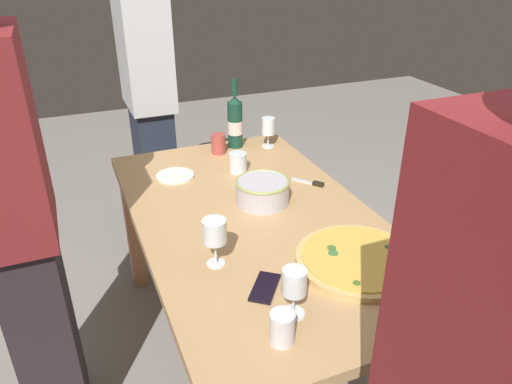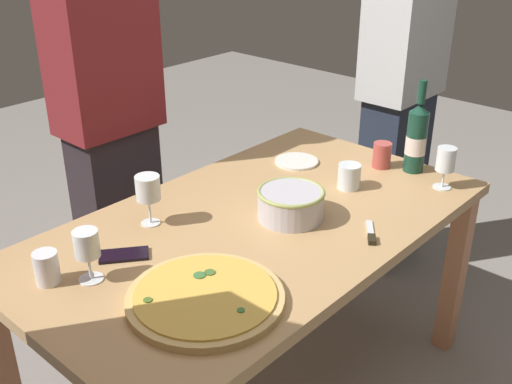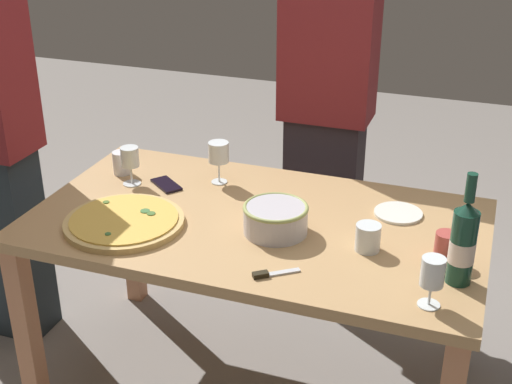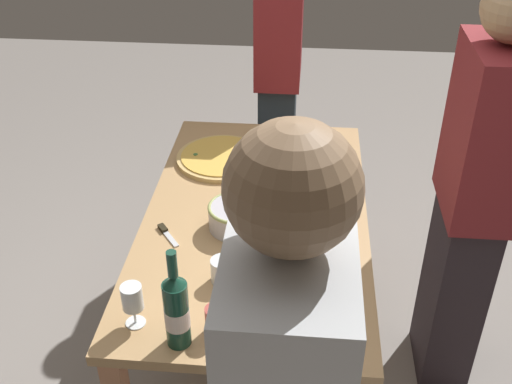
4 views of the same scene
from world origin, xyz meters
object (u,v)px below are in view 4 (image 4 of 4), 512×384
(cup_ceramic, at_px, (222,271))
(person_guest_right, at_px, (473,200))
(wine_glass_by_bottle, at_px, (132,300))
(wine_bottle, at_px, (176,310))
(side_plate, at_px, (304,295))
(wine_glass_near_pizza, at_px, (291,129))
(cup_spare, at_px, (307,132))
(cup_amber, at_px, (216,320))
(wine_glass_far_left, at_px, (318,160))
(serving_bowl, at_px, (237,215))
(cell_phone, at_px, (295,162))
(dining_table, at_px, (256,232))
(pizza_knife, at_px, (166,233))
(pizza, at_px, (222,158))
(person_host, at_px, (279,73))

(cup_ceramic, xyz_separation_m, person_guest_right, (-0.38, 0.91, 0.10))
(wine_glass_by_bottle, height_order, cup_ceramic, wine_glass_by_bottle)
(wine_bottle, distance_m, wine_glass_by_bottle, 0.17)
(side_plate, bearing_deg, person_guest_right, 124.72)
(wine_glass_near_pizza, distance_m, person_guest_right, 0.93)
(cup_spare, distance_m, side_plate, 1.11)
(wine_glass_near_pizza, bearing_deg, cup_ceramic, -11.28)
(cup_spare, bearing_deg, cup_amber, -11.10)
(wine_glass_near_pizza, height_order, wine_glass_far_left, wine_glass_far_left)
(side_plate, bearing_deg, wine_glass_near_pizza, -174.90)
(serving_bowl, bearing_deg, cell_phone, 157.81)
(wine_bottle, bearing_deg, cup_amber, 115.23)
(wine_glass_far_left, xyz_separation_m, cup_amber, (0.90, -0.31, -0.07))
(dining_table, bearing_deg, pizza_knife, -63.79)
(cup_spare, bearing_deg, pizza, -59.65)
(side_plate, relative_size, cell_phone, 1.20)
(pizza, height_order, wine_glass_by_bottle, wine_glass_by_bottle)
(wine_bottle, distance_m, cup_spare, 1.41)
(wine_bottle, bearing_deg, wine_glass_far_left, 156.20)
(wine_bottle, xyz_separation_m, pizza_knife, (-0.55, -0.16, -0.13))
(pizza, height_order, cell_phone, pizza)
(wine_bottle, height_order, cup_ceramic, wine_bottle)
(serving_bowl, height_order, wine_glass_by_bottle, wine_glass_by_bottle)
(person_guest_right, bearing_deg, wine_glass_near_pizza, -37.16)
(dining_table, height_order, pizza, pizza)
(cup_spare, height_order, side_plate, cup_spare)
(wine_glass_far_left, xyz_separation_m, person_guest_right, (0.28, 0.59, 0.02))
(cup_amber, relative_size, pizza_knife, 0.74)
(dining_table, distance_m, cell_phone, 0.46)
(cup_ceramic, bearing_deg, person_host, 176.38)
(wine_glass_by_bottle, height_order, side_plate, wine_glass_by_bottle)
(cell_phone, height_order, person_host, person_host)
(person_guest_right, bearing_deg, wine_glass_far_left, -22.81)
(wine_glass_by_bottle, distance_m, person_host, 1.85)
(cell_phone, bearing_deg, side_plate, 131.60)
(wine_glass_near_pizza, height_order, side_plate, wine_glass_near_pizza)
(serving_bowl, xyz_separation_m, cell_phone, (-0.52, 0.21, -0.05))
(wine_glass_near_pizza, bearing_deg, cell_phone, 12.44)
(wine_glass_by_bottle, relative_size, person_host, 0.09)
(wine_glass_by_bottle, height_order, wine_glass_far_left, wine_glass_far_left)
(cup_ceramic, relative_size, person_host, 0.05)
(wine_bottle, relative_size, cup_amber, 3.60)
(dining_table, height_order, serving_bowl, serving_bowl)
(wine_glass_by_bottle, distance_m, wine_glass_far_left, 1.06)
(wine_bottle, bearing_deg, person_host, 174.04)
(cup_ceramic, distance_m, person_host, 1.59)
(cup_ceramic, xyz_separation_m, cup_spare, (-1.06, 0.27, 0.00))
(person_host, bearing_deg, dining_table, 0.00)
(cup_amber, bearing_deg, cell_phone, 169.04)
(wine_glass_near_pizza, height_order, person_host, person_host)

